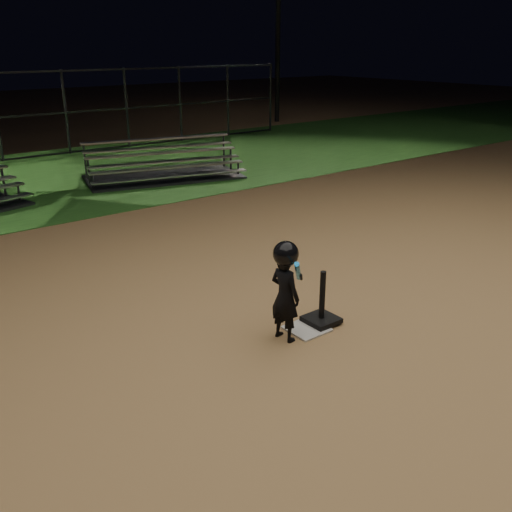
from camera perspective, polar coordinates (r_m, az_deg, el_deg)
The scene contains 6 objects.
ground at distance 6.90m, azimuth 5.14°, elevation -7.39°, with size 80.00×80.00×0.00m, color #A97D4C.
grass_strip at distance 15.36m, azimuth -21.20°, elevation 7.16°, with size 60.00×8.00×0.01m, color #23551B.
home_plate at distance 6.89m, azimuth 5.14°, elevation -7.30°, with size 0.45×0.45×0.02m, color beige.
batting_tee at distance 7.00m, azimuth 6.61°, elevation -5.75°, with size 0.38×0.38×0.67m.
child_batter at distance 6.41m, azimuth 2.97°, elevation -3.28°, with size 0.46×0.59×1.20m.
bleacher_right at distance 14.66m, azimuth -9.26°, elevation 8.45°, with size 4.16×2.74×0.94m.
Camera 1 is at (-4.20, -4.42, 3.24)m, focal length 39.72 mm.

